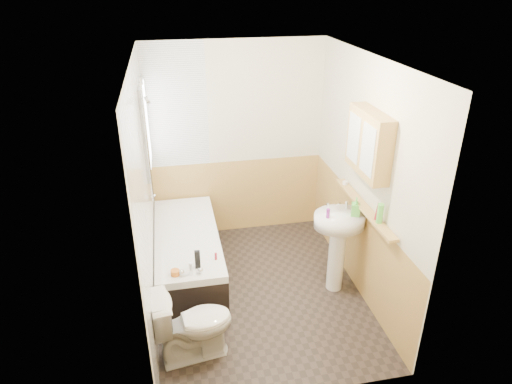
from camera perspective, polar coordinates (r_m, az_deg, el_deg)
floor at (r=5.16m, az=0.33°, el=-12.28°), size 2.80×2.80×0.00m
ceiling at (r=4.11m, az=0.43°, el=16.23°), size 2.80×2.80×0.00m
wall_back at (r=5.78m, az=-2.46°, el=6.28°), size 2.20×0.02×2.50m
wall_front at (r=3.32m, az=5.36°, el=-10.09°), size 2.20×0.02×2.50m
wall_left at (r=4.43m, az=-13.84°, el=-0.90°), size 0.02×2.80×2.50m
wall_right at (r=4.82m, az=13.41°, el=1.43°), size 0.02×2.80×2.50m
wainscot_right at (r=5.16m, az=12.33°, el=-6.17°), size 0.01×2.80×1.00m
wainscot_front at (r=3.82m, az=4.78°, el=-19.03°), size 2.20×0.01×1.00m
wainscot_back at (r=6.05m, az=-2.29°, el=-0.49°), size 2.20×0.01×1.00m
tile_cladding_left at (r=4.43m, az=-13.56°, el=-0.88°), size 0.01×2.80×2.50m
tile_return_back at (r=5.55m, az=-10.06°, el=10.48°), size 0.75×0.01×1.50m
window at (r=5.16m, az=-13.56°, el=7.82°), size 0.03×0.79×0.99m
bathtub at (r=5.31m, az=-8.51°, el=-7.58°), size 0.70×1.76×0.69m
shower_riser at (r=4.74m, az=-13.44°, el=7.17°), size 0.11×0.09×1.32m
toilet at (r=4.27m, az=-7.89°, el=-16.05°), size 0.77×0.50×0.71m
sink at (r=4.92m, az=10.24°, el=-5.45°), size 0.54×0.44×1.05m
pine_shelf at (r=4.72m, az=13.31°, el=-1.82°), size 0.10×1.33×0.03m
medicine_cabinet at (r=4.44m, az=13.91°, el=5.94°), size 0.17×0.68×0.62m
foam_can at (r=4.40m, az=15.24°, el=-2.60°), size 0.08×0.08×0.19m
green_bottle at (r=4.45m, az=14.90°, el=-2.23°), size 0.05×0.05×0.19m
black_jar at (r=5.13m, az=11.09°, el=1.13°), size 0.07×0.07×0.04m
soap_bottle at (r=4.77m, az=12.32°, el=-2.37°), size 0.16×0.22×0.09m
clear_bottle at (r=4.67m, az=8.99°, el=-2.66°), size 0.05×0.05×0.10m
blue_gel at (r=4.55m, az=-7.33°, el=-8.37°), size 0.05×0.04×0.20m
cream_jar at (r=4.53m, az=-10.07°, el=-9.89°), size 0.11×0.11×0.05m
orange_bottle at (r=4.68m, az=-5.04°, el=-8.02°), size 0.03×0.03×0.08m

